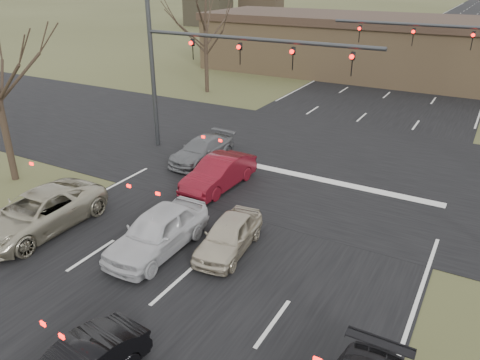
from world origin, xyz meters
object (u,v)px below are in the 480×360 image
Objects in this scene: building at (433,50)px; car_red_ahead at (219,173)px; mast_arm_near at (204,59)px; car_silver_suv at (38,212)px; car_silver_ahead at (229,235)px; car_grey_ahead at (202,150)px; car_white_sedan at (158,231)px; mast_arm_far at (477,50)px.

car_red_ahead is (-4.57, -28.05, -1.96)m from building.
building is 26.14m from mast_arm_near.
car_silver_ahead is at bearing 17.94° from car_silver_suv.
building is at bearing 83.46° from car_red_ahead.
mast_arm_near is at bearing 110.60° from car_grey_ahead.
building is at bearing 78.52° from car_grey_ahead.
car_grey_ahead is 8.58m from car_silver_ahead.
mast_arm_near is at bearing 82.34° from car_silver_suv.
car_white_sedan is 8.46m from car_grey_ahead.
building is at bearing 73.87° from mast_arm_near.
car_grey_ahead is (-7.00, -25.76, -2.06)m from building.
car_grey_ahead is at bearing 80.25° from car_silver_suv.
building is 7.95× the size of car_silver_suv.
car_grey_ahead is at bearing 112.53° from car_white_sedan.
car_grey_ahead is (-3.32, 7.78, -0.15)m from car_white_sedan.
car_white_sedan is (-3.68, -33.55, -1.90)m from building.
mast_arm_far is 20.59m from car_white_sedan.
building is at bearing 105.58° from mast_arm_far.
building is 9.89× the size of car_red_ahead.
car_silver_suv is 1.48× the size of car_silver_ahead.
car_silver_ahead is at bearing 28.22° from car_white_sedan.
mast_arm_far reaches higher than car_white_sedan.
car_white_sedan reaches higher than car_silver_ahead.
car_grey_ahead is at bearing -105.20° from building.
car_white_sedan is (3.55, -8.55, -4.31)m from mast_arm_near.
building reaches higher than car_red_ahead.
car_silver_ahead is (-5.68, -17.35, -4.40)m from mast_arm_far.
mast_arm_near reaches higher than car_silver_ahead.
car_silver_ahead is at bearing -108.14° from mast_arm_far.
car_red_ahead is at bearing 119.14° from car_silver_ahead.
car_silver_suv is 1.19× the size of car_white_sedan.
car_red_ahead is at bearing -48.85° from mast_arm_near.
car_red_ahead is at bearing -99.25° from building.
mast_arm_near is 2.88× the size of car_grey_ahead.
mast_arm_far is at bearing 66.47° from car_white_sedan.
car_grey_ahead is 3.34m from car_red_ahead.
car_white_sedan is at bearing -63.19° from car_grey_ahead.
car_white_sedan is 1.23× the size of car_silver_ahead.
mast_arm_far reaches higher than car_silver_ahead.
car_silver_suv reaches higher than car_silver_ahead.
building is 10.09× the size of car_grey_ahead.
mast_arm_far reaches higher than car_silver_suv.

